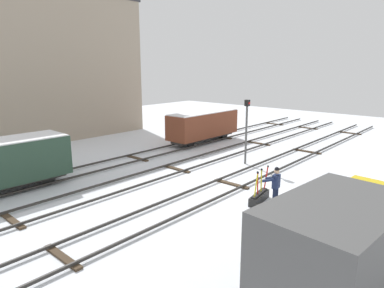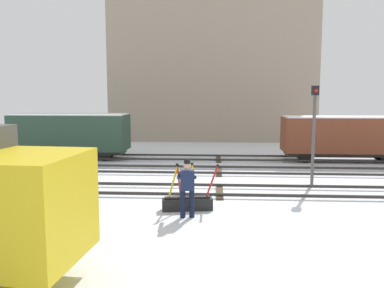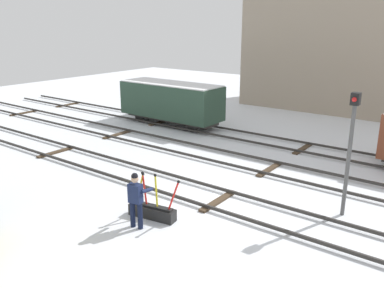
% 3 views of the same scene
% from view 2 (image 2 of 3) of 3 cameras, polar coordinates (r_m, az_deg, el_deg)
% --- Properties ---
extents(ground_plane, '(60.00, 60.00, 0.00)m').
position_cam_2_polar(ground_plane, '(14.37, 3.94, -6.97)').
color(ground_plane, silver).
extents(track_main_line, '(44.00, 1.94, 0.18)m').
position_cam_2_polar(track_main_line, '(14.34, 3.94, -6.55)').
color(track_main_line, '#2D2B28').
rests_on(track_main_line, ground_plane).
extents(track_siding_near, '(44.00, 1.94, 0.18)m').
position_cam_2_polar(track_siding_near, '(18.02, 3.84, -3.71)').
color(track_siding_near, '#2D2B28').
rests_on(track_siding_near, ground_plane).
extents(track_siding_far, '(44.00, 1.94, 0.18)m').
position_cam_2_polar(track_siding_far, '(21.41, 3.77, -1.99)').
color(track_siding_far, '#2D2B28').
rests_on(track_siding_far, ground_plane).
extents(switch_lever_frame, '(1.74, 0.61, 1.45)m').
position_cam_2_polar(switch_lever_frame, '(12.26, -0.65, -8.22)').
color(switch_lever_frame, black).
rests_on(switch_lever_frame, ground_plane).
extents(rail_worker, '(0.61, 0.71, 1.68)m').
position_cam_2_polar(rail_worker, '(11.41, -0.69, -5.81)').
color(rail_worker, '#111831').
rests_on(rail_worker, ground_plane).
extents(signal_post, '(0.24, 0.32, 3.80)m').
position_cam_2_polar(signal_post, '(15.94, 16.91, 2.64)').
color(signal_post, '#4C4C4C').
rests_on(signal_post, ground_plane).
extents(apartment_building, '(15.50, 6.94, 11.37)m').
position_cam_2_polar(apartment_building, '(32.50, 2.91, 11.00)').
color(apartment_building, gray).
rests_on(apartment_building, ground_plane).
extents(freight_car_back_track, '(6.25, 1.92, 2.34)m').
position_cam_2_polar(freight_car_back_track, '(22.26, 20.74, 1.14)').
color(freight_car_back_track, '#2D2B28').
rests_on(freight_car_back_track, ground_plane).
extents(freight_car_near_switch, '(6.18, 2.15, 2.43)m').
position_cam_2_polar(freight_car_near_switch, '(22.65, -16.88, 1.51)').
color(freight_car_near_switch, '#2D2B28').
rests_on(freight_car_near_switch, ground_plane).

